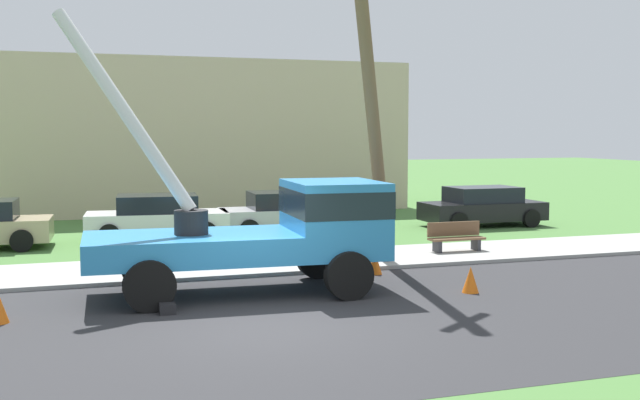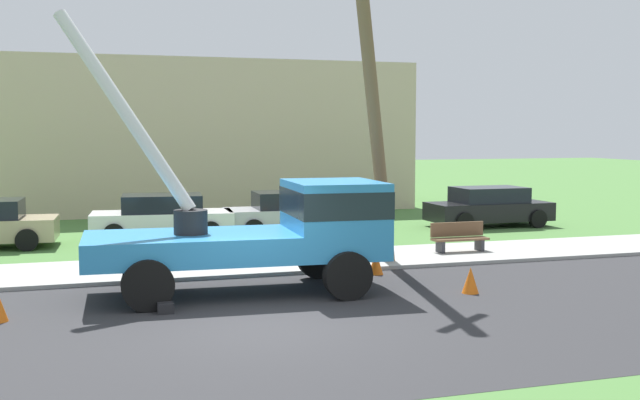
# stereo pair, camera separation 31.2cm
# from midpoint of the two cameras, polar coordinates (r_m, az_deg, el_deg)

# --- Properties ---
(ground_plane) EXTENTS (120.00, 120.00, 0.00)m
(ground_plane) POSITION_cam_midpoint_polar(r_m,az_deg,el_deg) (25.56, -9.74, -2.68)
(ground_plane) COLOR #477538
(road_asphalt) EXTENTS (80.00, 8.71, 0.01)m
(road_asphalt) POSITION_cam_midpoint_polar(r_m,az_deg,el_deg) (13.94, -3.20, -9.11)
(road_asphalt) COLOR #2B2B2D
(road_asphalt) RESTS_ON ground
(sidewalk_strip) EXTENTS (80.00, 3.12, 0.10)m
(sidewalk_strip) POSITION_cam_midpoint_polar(r_m,az_deg,el_deg) (19.60, -7.41, -4.86)
(sidewalk_strip) COLOR #9E9E99
(sidewalk_strip) RESTS_ON ground
(utility_truck) EXTENTS (6.75, 3.21, 5.98)m
(utility_truck) POSITION_cam_midpoint_polar(r_m,az_deg,el_deg) (16.49, -2.79, -1.93)
(utility_truck) COLOR #2D84C6
(utility_truck) RESTS_ON ground
(leaning_utility_pole) EXTENTS (2.30, 2.10, 8.83)m
(leaning_utility_pole) POSITION_cam_midpoint_polar(r_m,az_deg,el_deg) (18.85, 4.27, 8.47)
(leaning_utility_pole) COLOR brown
(leaning_utility_pole) RESTS_ON ground
(traffic_cone_ahead) EXTENTS (0.36, 0.36, 0.56)m
(traffic_cone_ahead) POSITION_cam_midpoint_polar(r_m,az_deg,el_deg) (16.77, 11.56, -5.82)
(traffic_cone_ahead) COLOR orange
(traffic_cone_ahead) RESTS_ON ground
(traffic_cone_curbside) EXTENTS (0.36, 0.36, 0.56)m
(traffic_cone_curbside) POSITION_cam_midpoint_polar(r_m,az_deg,el_deg) (18.61, 4.62, -4.65)
(traffic_cone_curbside) COLOR orange
(traffic_cone_curbside) RESTS_ON ground
(parked_sedan_white) EXTENTS (4.55, 2.28, 1.42)m
(parked_sedan_white) POSITION_cam_midpoint_polar(r_m,az_deg,el_deg) (24.99, -11.19, -1.23)
(parked_sedan_white) COLOR silver
(parked_sedan_white) RESTS_ON ground
(parked_sedan_silver) EXTENTS (4.46, 2.12, 1.42)m
(parked_sedan_silver) POSITION_cam_midpoint_polar(r_m,az_deg,el_deg) (25.74, -1.74, -0.95)
(parked_sedan_silver) COLOR #B7B7BF
(parked_sedan_silver) RESTS_ON ground
(parked_sedan_black) EXTENTS (4.41, 2.04, 1.42)m
(parked_sedan_black) POSITION_cam_midpoint_polar(r_m,az_deg,el_deg) (28.49, 12.65, -0.49)
(parked_sedan_black) COLOR black
(parked_sedan_black) RESTS_ON ground
(park_bench) EXTENTS (1.60, 0.45, 0.90)m
(park_bench) POSITION_cam_midpoint_polar(r_m,az_deg,el_deg) (21.82, 10.62, -2.79)
(park_bench) COLOR brown
(park_bench) RESTS_ON ground
(lowrise_building_backdrop) EXTENTS (18.00, 6.00, 6.40)m
(lowrise_building_backdrop) POSITION_cam_midpoint_polar(r_m,az_deg,el_deg) (34.66, -8.53, 4.67)
(lowrise_building_backdrop) COLOR #C6B293
(lowrise_building_backdrop) RESTS_ON ground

